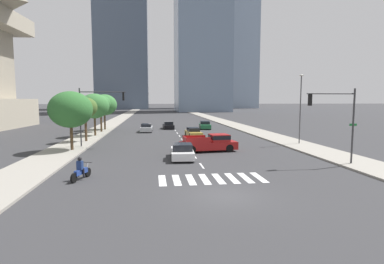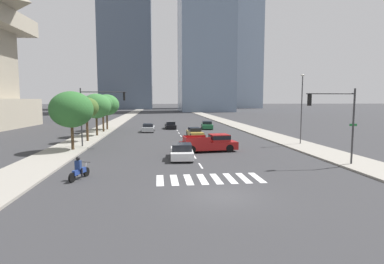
{
  "view_description": "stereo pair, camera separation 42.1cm",
  "coord_description": "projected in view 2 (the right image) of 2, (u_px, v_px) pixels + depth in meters",
  "views": [
    {
      "loc": [
        -3.69,
        -15.59,
        5.03
      ],
      "look_at": [
        0.0,
        13.54,
        2.0
      ],
      "focal_mm": 28.99,
      "sensor_mm": 36.0,
      "label": 1
    },
    {
      "loc": [
        -3.27,
        -15.64,
        5.03
      ],
      "look_at": [
        0.0,
        13.54,
        2.0
      ],
      "focal_mm": 28.99,
      "sensor_mm": 36.0,
      "label": 2
    }
  ],
  "objects": [
    {
      "name": "street_lamp_east",
      "position": [
        302.0,
        104.0,
        34.49
      ],
      "size": [
        0.5,
        0.24,
        7.71
      ],
      "color": "#3F3F42",
      "rests_on": "sidewalk_east"
    },
    {
      "name": "sedan_black_3",
      "position": [
        170.0,
        125.0,
        54.73
      ],
      "size": [
        1.9,
        4.68,
        1.3
      ],
      "rotation": [
        0.0,
        0.0,
        1.61
      ],
      "color": "black",
      "rests_on": "ground"
    },
    {
      "name": "street_tree_fifth",
      "position": [
        107.0,
        105.0,
        51.54
      ],
      "size": [
        4.11,
        4.11,
        5.84
      ],
      "color": "#4C3823",
      "rests_on": "sidewalk_west"
    },
    {
      "name": "pickup_truck",
      "position": [
        211.0,
        143.0,
        30.44
      ],
      "size": [
        5.7,
        2.49,
        1.67
      ],
      "rotation": [
        0.0,
        0.0,
        0.1
      ],
      "color": "maroon",
      "rests_on": "ground"
    },
    {
      "name": "crosswalk_near",
      "position": [
        209.0,
        179.0,
        19.84
      ],
      "size": [
        6.75,
        2.71,
        0.01
      ],
      "color": "silver",
      "rests_on": "ground"
    },
    {
      "name": "sidewalk_east",
      "position": [
        261.0,
        133.0,
        47.36
      ],
      "size": [
        4.0,
        260.0,
        0.15
      ],
      "primitive_type": "cube",
      "color": "gray",
      "rests_on": "ground"
    },
    {
      "name": "street_tree_second",
      "position": [
        87.0,
        108.0,
        36.86
      ],
      "size": [
        2.83,
        2.83,
        5.21
      ],
      "color": "#4C3823",
      "rests_on": "sidewalk_west"
    },
    {
      "name": "lane_divider_center",
      "position": [
        179.0,
        133.0,
        47.52
      ],
      "size": [
        0.14,
        50.0,
        0.01
      ],
      "color": "silver",
      "rests_on": "ground"
    },
    {
      "name": "motorcycle_lead",
      "position": [
        79.0,
        170.0,
        19.68
      ],
      "size": [
        1.0,
        2.11,
        1.49
      ],
      "rotation": [
        0.0,
        0.0,
        1.23
      ],
      "color": "black",
      "rests_on": "ground"
    },
    {
      "name": "traffic_signal_far",
      "position": [
        98.0,
        106.0,
        32.72
      ],
      "size": [
        5.04,
        0.28,
        6.13
      ],
      "color": "#333335",
      "rests_on": "sidewalk_west"
    },
    {
      "name": "office_tower_right_skyline",
      "position": [
        237.0,
        47.0,
        194.44
      ],
      "size": [
        28.17,
        22.31,
        84.86
      ],
      "color": "#8C9EB2",
      "rests_on": "ground"
    },
    {
      "name": "sidewalk_west",
      "position": [
        94.0,
        135.0,
        44.61
      ],
      "size": [
        4.0,
        260.0,
        0.15
      ],
      "primitive_type": "cube",
      "color": "gray",
      "rests_on": "ground"
    },
    {
      "name": "traffic_signal_near",
      "position": [
        336.0,
        113.0,
        23.3
      ],
      "size": [
        4.13,
        0.28,
        5.76
      ],
      "rotation": [
        0.0,
        0.0,
        3.14
      ],
      "color": "#333335",
      "rests_on": "sidewalk_east"
    },
    {
      "name": "ground_plane",
      "position": [
        221.0,
        196.0,
        16.34
      ],
      "size": [
        800.0,
        800.0,
        0.0
      ],
      "primitive_type": "plane",
      "color": "#333335"
    },
    {
      "name": "sedan_gold_2",
      "position": [
        195.0,
        133.0,
        42.57
      ],
      "size": [
        2.0,
        4.77,
        1.24
      ],
      "rotation": [
        0.0,
        0.0,
        -1.51
      ],
      "color": "#B28E38",
      "rests_on": "ground"
    },
    {
      "name": "sedan_silver_1",
      "position": [
        148.0,
        128.0,
        49.39
      ],
      "size": [
        1.96,
        4.49,
        1.29
      ],
      "rotation": [
        0.0,
        0.0,
        1.53
      ],
      "color": "#B7BABF",
      "rests_on": "ground"
    },
    {
      "name": "street_tree_third",
      "position": [
        96.0,
        106.0,
        42.68
      ],
      "size": [
        4.02,
        4.02,
        5.77
      ],
      "color": "#4C3823",
      "rests_on": "sidewalk_west"
    },
    {
      "name": "street_tree_nearest",
      "position": [
        71.0,
        110.0,
        30.33
      ],
      "size": [
        4.19,
        4.19,
        5.75
      ],
      "color": "#4C3823",
      "rests_on": "sidewalk_west"
    },
    {
      "name": "street_tree_fourth",
      "position": [
        103.0,
        104.0,
        47.86
      ],
      "size": [
        2.96,
        2.96,
        5.62
      ],
      "color": "#4C3823",
      "rests_on": "sidewalk_west"
    },
    {
      "name": "sedan_green_4",
      "position": [
        207.0,
        125.0,
        54.39
      ],
      "size": [
        2.16,
        4.63,
        1.34
      ],
      "rotation": [
        0.0,
        0.0,
        -1.65
      ],
      "color": "#1E6038",
      "rests_on": "ground"
    },
    {
      "name": "sedan_white_0",
      "position": [
        182.0,
        152.0,
        26.64
      ],
      "size": [
        2.09,
        4.42,
        1.33
      ],
      "rotation": [
        0.0,
        0.0,
        1.52
      ],
      "color": "silver",
      "rests_on": "ground"
    }
  ]
}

